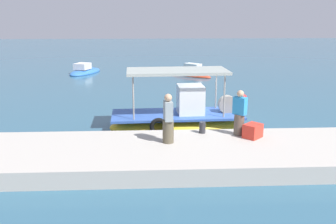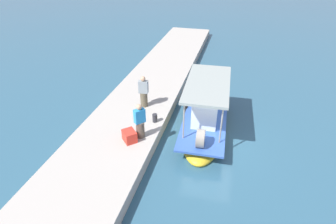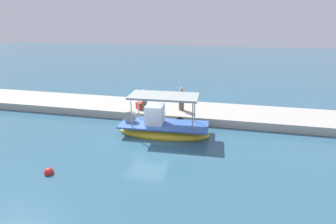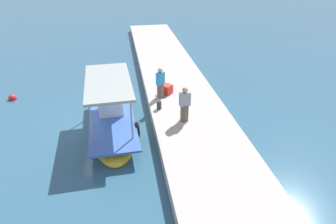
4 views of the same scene
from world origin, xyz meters
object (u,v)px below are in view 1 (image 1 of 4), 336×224
at_px(marker_buoy, 243,98).
at_px(moored_boat_near, 189,74).
at_px(fisherman_near_bollard, 239,115).
at_px(moored_boat_mid, 85,71).
at_px(main_fishing_boat, 179,119).
at_px(mooring_bollard, 202,128).
at_px(fisherman_by_crate, 168,121).
at_px(cargo_crate, 253,131).

distance_m(marker_buoy, moored_boat_near, 9.15).
bearing_deg(fisherman_near_bollard, moored_boat_mid, 114.78).
xyz_separation_m(main_fishing_boat, moored_boat_mid, (-6.75, 16.38, -0.33)).
relative_size(mooring_bollard, marker_buoy, 0.96).
height_order(main_fishing_boat, fisherman_by_crate, main_fishing_boat).
xyz_separation_m(mooring_bollard, moored_boat_near, (1.28, 16.99, -0.63)).
xyz_separation_m(mooring_bollard, cargo_crate, (1.75, -0.64, 0.04)).
xyz_separation_m(fisherman_near_bollard, fisherman_by_crate, (-2.67, -0.74, 0.02)).
bearing_deg(moored_boat_near, mooring_bollard, -94.30).
relative_size(fisherman_near_bollard, cargo_crate, 2.66).
relative_size(marker_buoy, moored_boat_near, 0.11).
bearing_deg(moored_boat_near, fisherman_near_bollard, -89.83).
bearing_deg(marker_buoy, mooring_bollard, -113.77).
height_order(fisherman_near_bollard, moored_boat_near, fisherman_near_bollard).
bearing_deg(cargo_crate, marker_buoy, 78.22).
relative_size(fisherman_by_crate, mooring_bollard, 4.08).
relative_size(main_fishing_boat, moored_boat_near, 1.49).
xyz_separation_m(cargo_crate, moored_boat_near, (-0.48, 17.63, -0.67)).
bearing_deg(cargo_crate, main_fishing_boat, 129.19).
distance_m(fisherman_near_bollard, mooring_bollard, 1.46).
distance_m(fisherman_by_crate, moored_boat_near, 18.23).
distance_m(fisherman_by_crate, moored_boat_mid, 20.73).
height_order(main_fishing_boat, moored_boat_mid, main_fishing_boat).
bearing_deg(fisherman_near_bollard, fisherman_by_crate, -164.43).
bearing_deg(marker_buoy, moored_boat_mid, 136.13).
height_order(main_fishing_boat, mooring_bollard, main_fishing_boat).
relative_size(marker_buoy, moored_boat_mid, 0.10).
relative_size(main_fishing_boat, marker_buoy, 13.43).
bearing_deg(moored_boat_near, cargo_crate, -88.45).
xyz_separation_m(fisherman_near_bollard, mooring_bollard, (-1.33, 0.27, -0.55)).
bearing_deg(mooring_bollard, moored_boat_near, 85.70).
xyz_separation_m(mooring_bollard, moored_boat_mid, (-7.46, 18.75, -0.65)).
xyz_separation_m(main_fishing_boat, fisherman_by_crate, (-0.64, -3.39, 0.90)).
height_order(mooring_bollard, moored_boat_near, moored_boat_near).
height_order(fisherman_by_crate, moored_boat_mid, fisherman_by_crate).
xyz_separation_m(fisherman_by_crate, moored_boat_mid, (-6.11, 19.77, -1.23)).
height_order(main_fishing_boat, marker_buoy, main_fishing_boat).
xyz_separation_m(fisherman_by_crate, marker_buoy, (4.93, 9.16, -1.27)).
relative_size(cargo_crate, marker_buoy, 1.42).
height_order(fisherman_near_bollard, marker_buoy, fisherman_near_bollard).
xyz_separation_m(fisherman_near_bollard, moored_boat_near, (-0.05, 17.26, -1.18)).
height_order(fisherman_near_bollard, mooring_bollard, fisherman_near_bollard).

